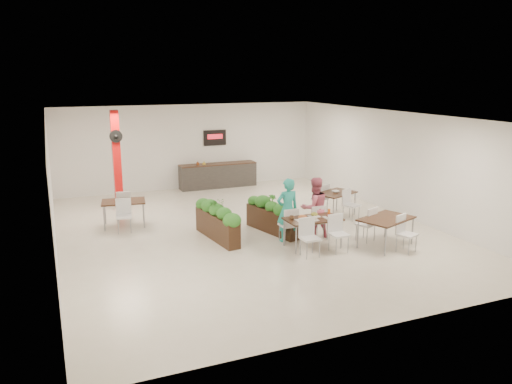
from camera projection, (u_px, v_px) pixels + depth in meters
ground at (248, 231)px, 14.02m from camera, size 12.00×12.00×0.00m
room_shell at (247, 160)px, 13.57m from camera, size 10.10×12.10×3.22m
red_column at (117, 159)px, 15.93m from camera, size 0.40×0.41×3.20m
service_counter at (218, 175)px, 19.37m from camera, size 3.00×0.64×2.20m
main_table at (313, 223)px, 12.59m from camera, size 1.40×1.62×0.92m
diner_man at (287, 210)px, 12.98m from camera, size 0.62×0.40×1.69m
diner_woman at (314, 208)px, 13.29m from camera, size 0.80×0.63×1.65m
planter_left at (217, 220)px, 13.20m from camera, size 0.62×2.13×1.13m
planter_right at (272, 215)px, 13.78m from camera, size 0.81×2.00×1.07m
side_table_a at (124, 205)px, 14.34m from camera, size 1.32×1.66×0.92m
side_table_b at (335, 196)px, 15.37m from camera, size 1.44×1.66×0.92m
side_table_c at (386, 222)px, 12.63m from camera, size 1.61×1.66×0.92m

